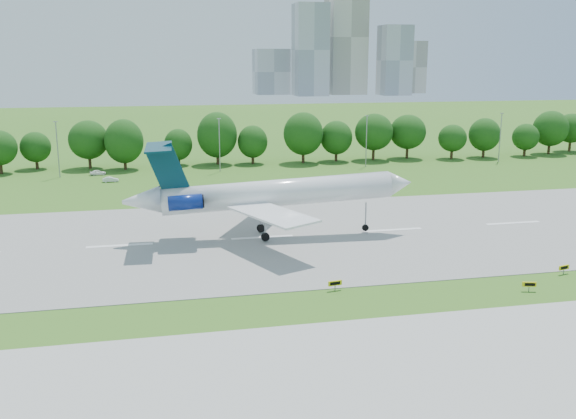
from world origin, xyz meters
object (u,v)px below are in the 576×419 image
(service_vehicle_b, at_px, (98,173))
(service_vehicle_a, at_px, (111,179))
(airliner, at_px, (263,193))
(taxi_sign_left, at_px, (335,283))

(service_vehicle_b, bearing_deg, service_vehicle_a, -168.96)
(airliner, relative_size, service_vehicle_a, 12.90)
(service_vehicle_b, bearing_deg, taxi_sign_left, -167.46)
(airliner, relative_size, taxi_sign_left, 25.73)
(airliner, xyz_separation_m, service_vehicle_a, (-24.11, 49.08, -6.07))
(taxi_sign_left, bearing_deg, airliner, 91.04)
(taxi_sign_left, distance_m, service_vehicle_a, 77.42)
(taxi_sign_left, bearing_deg, service_vehicle_b, 102.20)
(service_vehicle_b, bearing_deg, airliner, -163.41)
(service_vehicle_a, bearing_deg, service_vehicle_b, 17.43)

